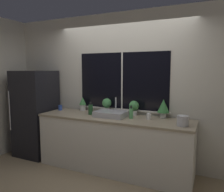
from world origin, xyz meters
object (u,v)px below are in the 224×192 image
object	(u,v)px
potted_plant_center_left	(107,104)
soap_bottle	(131,113)
potted_plant_center_right	(134,107)
mug_white	(149,116)
kettle	(183,120)
potted_plant_far_right	(163,107)
mug_blue	(60,108)
refrigerator	(36,113)
sink	(111,114)
potted_plant_far_left	(83,103)
bottle_tall	(91,109)

from	to	relation	value
potted_plant_center_left	soap_bottle	bearing A→B (deg)	-23.96
potted_plant_center_right	mug_white	distance (m)	0.38
potted_plant_center_left	kettle	size ratio (longest dim) A/B	1.63
potted_plant_center_right	potted_plant_far_right	bearing A→B (deg)	0.00
potted_plant_center_right	soap_bottle	bearing A→B (deg)	-80.98
mug_blue	refrigerator	bearing A→B (deg)	-166.60
potted_plant_far_right	soap_bottle	bearing A→B (deg)	-151.74
sink	potted_plant_far_right	size ratio (longest dim) A/B	1.68
soap_bottle	mug_white	world-z (taller)	soap_bottle
potted_plant_far_left	potted_plant_far_right	distance (m)	1.54
sink	kettle	world-z (taller)	sink
refrigerator	bottle_tall	world-z (taller)	refrigerator
potted_plant_far_left	kettle	distance (m)	1.93
potted_plant_far_left	mug_blue	distance (m)	0.45
potted_plant_center_left	kettle	bearing A→B (deg)	-15.90
kettle	potted_plant_far_right	bearing A→B (deg)	131.95
potted_plant_far_left	potted_plant_far_right	world-z (taller)	potted_plant_far_right
potted_plant_center_left	potted_plant_far_left	bearing A→B (deg)	180.00
sink	bottle_tall	size ratio (longest dim) A/B	2.31
potted_plant_far_left	mug_blue	world-z (taller)	potted_plant_far_left
potted_plant_far_right	potted_plant_far_left	bearing A→B (deg)	180.00
potted_plant_center_right	potted_plant_far_right	world-z (taller)	potted_plant_far_right
refrigerator	kettle	xyz separation A→B (m)	(2.82, -0.12, 0.16)
potted_plant_center_left	mug_white	bearing A→B (deg)	-12.72
kettle	soap_bottle	bearing A→B (deg)	170.06
sink	potted_plant_far_right	distance (m)	0.87
potted_plant_center_left	potted_plant_center_right	xyz separation A→B (m)	(0.52, 0.00, -0.01)
refrigerator	soap_bottle	size ratio (longest dim) A/B	8.01
potted_plant_far_left	potted_plant_center_right	size ratio (longest dim) A/B	1.04
potted_plant_center_left	potted_plant_far_right	world-z (taller)	potted_plant_far_right
refrigerator	mug_white	size ratio (longest dim) A/B	17.82
sink	mug_white	size ratio (longest dim) A/B	5.44
sink	potted_plant_center_left	distance (m)	0.35
potted_plant_far_left	kettle	world-z (taller)	potted_plant_far_left
refrigerator	potted_plant_far_right	world-z (taller)	refrigerator
potted_plant_center_right	potted_plant_far_right	xyz separation A→B (m)	(0.50, 0.00, 0.04)
sink	mug_white	bearing A→B (deg)	6.30
refrigerator	potted_plant_center_right	size ratio (longest dim) A/B	6.65
potted_plant_center_right	soap_bottle	xyz separation A→B (m)	(0.04, -0.25, -0.06)
potted_plant_center_right	kettle	bearing A→B (deg)	-24.62
soap_bottle	mug_blue	xyz separation A→B (m)	(-1.49, 0.10, -0.04)
refrigerator	potted_plant_center_left	world-z (taller)	refrigerator
mug_white	kettle	size ratio (longest dim) A/B	0.58
sink	potted_plant_center_right	world-z (taller)	sink
potted_plant_far_right	soap_bottle	world-z (taller)	potted_plant_far_right
potted_plant_center_left	potted_plant_center_right	size ratio (longest dim) A/B	1.05
potted_plant_center_left	mug_blue	world-z (taller)	potted_plant_center_left
refrigerator	bottle_tall	xyz separation A→B (m)	(1.25, 0.02, 0.17)
bottle_tall	mug_white	xyz separation A→B (m)	(1.03, 0.07, -0.05)
mug_blue	kettle	bearing A→B (deg)	-5.90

